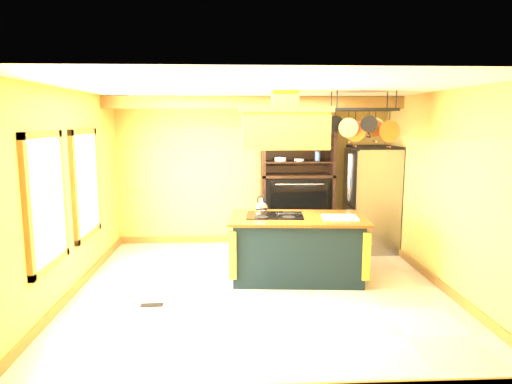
{
  "coord_description": "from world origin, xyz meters",
  "views": [
    {
      "loc": [
        -0.35,
        -5.98,
        2.29
      ],
      "look_at": [
        -0.04,
        0.3,
        1.31
      ],
      "focal_mm": 32.0,
      "sensor_mm": 36.0,
      "label": 1
    }
  ],
  "objects": [
    {
      "name": "floor",
      "position": [
        0.0,
        0.0,
        0.0
      ],
      "size": [
        5.0,
        5.0,
        0.0
      ],
      "primitive_type": "plane",
      "color": "beige",
      "rests_on": "ground"
    },
    {
      "name": "ceiling",
      "position": [
        0.0,
        0.0,
        2.7
      ],
      "size": [
        5.0,
        5.0,
        0.0
      ],
      "primitive_type": "plane",
      "rotation": [
        3.14,
        0.0,
        0.0
      ],
      "color": "white",
      "rests_on": "wall_back"
    },
    {
      "name": "wall_back",
      "position": [
        0.0,
        2.5,
        1.35
      ],
      "size": [
        5.0,
        0.02,
        2.7
      ],
      "primitive_type": "cube",
      "color": "#C09446",
      "rests_on": "floor"
    },
    {
      "name": "wall_front",
      "position": [
        0.0,
        -2.5,
        1.35
      ],
      "size": [
        5.0,
        0.02,
        2.7
      ],
      "primitive_type": "cube",
      "color": "#C09446",
      "rests_on": "floor"
    },
    {
      "name": "wall_left",
      "position": [
        -2.5,
        0.0,
        1.35
      ],
      "size": [
        0.02,
        5.0,
        2.7
      ],
      "primitive_type": "cube",
      "color": "#C09446",
      "rests_on": "floor"
    },
    {
      "name": "wall_right",
      "position": [
        2.5,
        0.0,
        1.35
      ],
      "size": [
        0.02,
        5.0,
        2.7
      ],
      "primitive_type": "cube",
      "color": "#C09446",
      "rests_on": "floor"
    },
    {
      "name": "ceiling_beam",
      "position": [
        0.0,
        1.7,
        2.59
      ],
      "size": [
        5.0,
        0.15,
        0.2
      ],
      "primitive_type": "cube",
      "color": "olive",
      "rests_on": "ceiling"
    },
    {
      "name": "window_near",
      "position": [
        -2.47,
        -0.8,
        1.4
      ],
      "size": [
        0.06,
        1.06,
        1.56
      ],
      "color": "olive",
      "rests_on": "wall_left"
    },
    {
      "name": "window_far",
      "position": [
        -2.47,
        0.6,
        1.4
      ],
      "size": [
        0.06,
        1.06,
        1.56
      ],
      "color": "olive",
      "rests_on": "wall_left"
    },
    {
      "name": "kitchen_island",
      "position": [
        0.56,
        0.44,
        0.47
      ],
      "size": [
        2.04,
        1.23,
        1.11
      ],
      "rotation": [
        0.0,
        0.0,
        -0.08
      ],
      "color": "#13252C",
      "rests_on": "floor"
    },
    {
      "name": "range_hood",
      "position": [
        0.36,
        0.44,
        2.22
      ],
      "size": [
        1.26,
        0.71,
        0.8
      ],
      "color": "gold",
      "rests_on": "ceiling"
    },
    {
      "name": "pot_rack",
      "position": [
        1.48,
        0.44,
        2.32
      ],
      "size": [
        0.99,
        0.45,
        0.71
      ],
      "color": "black",
      "rests_on": "ceiling"
    },
    {
      "name": "refrigerator",
      "position": [
        2.09,
        1.9,
        0.88
      ],
      "size": [
        0.79,
        0.93,
        1.81
      ],
      "color": "gray",
      "rests_on": "floor"
    },
    {
      "name": "hutch",
      "position": [
        0.81,
        2.25,
        0.89
      ],
      "size": [
        1.31,
        0.59,
        2.32
      ],
      "color": "black",
      "rests_on": "floor"
    },
    {
      "name": "floor_register",
      "position": [
        -1.39,
        -0.49,
        0.01
      ],
      "size": [
        0.29,
        0.13,
        0.01
      ],
      "primitive_type": "cube",
      "rotation": [
        0.0,
        0.0,
        0.05
      ],
      "color": "black",
      "rests_on": "floor"
    }
  ]
}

